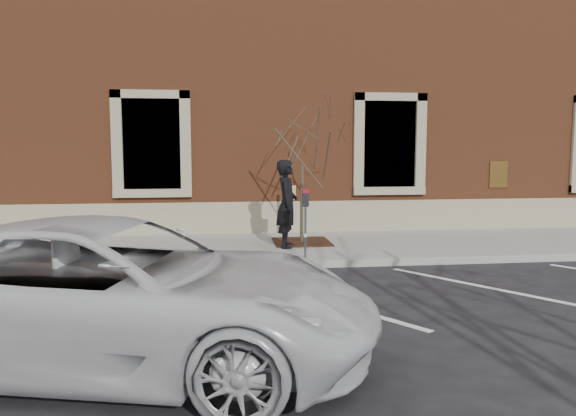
{
  "coord_description": "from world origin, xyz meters",
  "views": [
    {
      "loc": [
        -1.4,
        -10.61,
        2.34
      ],
      "look_at": [
        0.0,
        0.6,
        1.1
      ],
      "focal_mm": 35.0,
      "sensor_mm": 36.0,
      "label": 1
    }
  ],
  "objects": [
    {
      "name": "ground",
      "position": [
        0.0,
        0.0,
        0.0
      ],
      "size": [
        120.0,
        120.0,
        0.0
      ],
      "primitive_type": "plane",
      "color": "#28282B",
      "rests_on": "ground"
    },
    {
      "name": "sidewalk_near",
      "position": [
        0.0,
        1.75,
        0.07
      ],
      "size": [
        40.0,
        3.5,
        0.15
      ],
      "primitive_type": "cube",
      "color": "#A2A099",
      "rests_on": "ground"
    },
    {
      "name": "curb_near",
      "position": [
        0.0,
        -0.05,
        0.07
      ],
      "size": [
        40.0,
        0.12,
        0.15
      ],
      "primitive_type": "cube",
      "color": "#9E9E99",
      "rests_on": "ground"
    },
    {
      "name": "parking_stripes",
      "position": [
        0.0,
        -2.2,
        0.0
      ],
      "size": [
        28.0,
        4.4,
        0.01
      ],
      "primitive_type": null,
      "color": "silver",
      "rests_on": "ground"
    },
    {
      "name": "building_civic",
      "position": [
        0.0,
        7.74,
        4.0
      ],
      "size": [
        40.0,
        8.62,
        8.0
      ],
      "color": "brown",
      "rests_on": "ground"
    },
    {
      "name": "man",
      "position": [
        0.08,
        1.38,
        1.1
      ],
      "size": [
        0.58,
        0.77,
        1.91
      ],
      "primitive_type": "imported",
      "rotation": [
        0.0,
        0.0,
        1.38
      ],
      "color": "black",
      "rests_on": "sidewalk_near"
    },
    {
      "name": "parking_meter",
      "position": [
        0.28,
        0.12,
        1.09
      ],
      "size": [
        0.12,
        0.09,
        1.36
      ],
      "rotation": [
        0.0,
        0.0,
        -0.13
      ],
      "color": "#595B60",
      "rests_on": "sidewalk_near"
    },
    {
      "name": "tree_grate",
      "position": [
        0.48,
        1.94,
        0.17
      ],
      "size": [
        1.28,
        1.28,
        0.03
      ],
      "primitive_type": "cube",
      "color": "#382112",
      "rests_on": "sidewalk_near"
    },
    {
      "name": "sapling",
      "position": [
        0.48,
        1.94,
        2.4
      ],
      "size": [
        1.93,
        1.93,
        3.22
      ],
      "color": "#4F4030",
      "rests_on": "sidewalk_near"
    },
    {
      "name": "white_truck",
      "position": [
        -2.53,
        -4.59,
        0.79
      ],
      "size": [
        6.15,
        3.93,
        1.58
      ],
      "primitive_type": "imported",
      "rotation": [
        0.0,
        0.0,
        1.33
      ],
      "color": "silver",
      "rests_on": "ground"
    }
  ]
}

